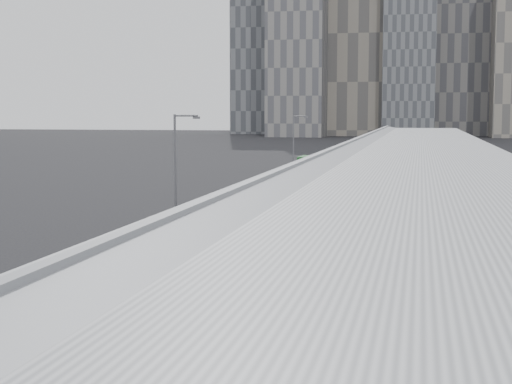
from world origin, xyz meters
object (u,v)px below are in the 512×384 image
(bus_6, at_px, (332,178))
(suv, at_px, (321,164))
(bus_4, at_px, (298,202))
(bus_1, at_px, (113,330))
(bus_5, at_px, (318,186))
(street_lamp_far, at_px, (295,144))
(bus_2, at_px, (202,261))
(bus_3, at_px, (260,225))
(shipping_container, at_px, (308,165))
(street_lamp_near, at_px, (177,168))

(bus_6, xyz_separation_m, suv, (-6.13, 37.66, -0.80))
(bus_4, distance_m, suv, 65.51)
(bus_1, distance_m, bus_6, 68.77)
(bus_5, distance_m, street_lamp_far, 24.08)
(bus_2, xyz_separation_m, suv, (-5.35, 93.49, -0.92))
(bus_1, distance_m, bus_5, 56.69)
(bus_3, distance_m, street_lamp_far, 53.45)
(bus_2, distance_m, bus_4, 28.28)
(shipping_container, bearing_deg, bus_2, -84.28)
(street_lamp_far, bearing_deg, shipping_container, 91.37)
(shipping_container, xyz_separation_m, suv, (0.66, 10.43, -0.58))
(bus_1, height_order, street_lamp_near, street_lamp_near)
(bus_4, height_order, street_lamp_near, street_lamp_near)
(bus_4, bearing_deg, bus_6, 85.41)
(bus_3, bearing_deg, bus_4, 83.90)
(bus_4, xyz_separation_m, suv, (-6.10, 65.22, -0.91))
(bus_2, distance_m, bus_3, 13.75)
(bus_3, height_order, street_lamp_near, street_lamp_near)
(bus_5, height_order, suv, bus_5)
(bus_2, relative_size, bus_6, 1.08)
(bus_1, height_order, street_lamp_far, street_lamp_far)
(bus_2, xyz_separation_m, bus_6, (0.79, 55.83, -0.13))
(bus_6, relative_size, street_lamp_far, 1.40)
(bus_2, xyz_separation_m, shipping_container, (-6.01, 83.06, -0.34))
(bus_4, bearing_deg, bus_1, -95.30)
(bus_2, bearing_deg, bus_3, 94.13)
(street_lamp_far, height_order, suv, street_lamp_far)
(suv, bearing_deg, bus_4, -92.22)
(street_lamp_far, xyz_separation_m, suv, (0.27, 26.76, -4.51))
(bus_2, relative_size, street_lamp_near, 1.46)
(street_lamp_near, bearing_deg, bus_6, 79.21)
(shipping_container, distance_m, suv, 10.46)
(street_lamp_far, bearing_deg, bus_6, -59.55)
(bus_2, bearing_deg, bus_6, 94.82)
(suv, bearing_deg, bus_5, -90.74)
(bus_2, relative_size, bus_5, 1.03)
(bus_3, bearing_deg, bus_6, 84.87)
(bus_1, relative_size, street_lamp_far, 1.33)
(suv, bearing_deg, shipping_container, -101.21)
(bus_1, height_order, bus_5, bus_5)
(bus_1, xyz_separation_m, suv, (-5.54, 106.43, -0.73))
(bus_5, height_order, shipping_container, bus_5)
(bus_3, distance_m, bus_6, 42.09)
(bus_3, relative_size, street_lamp_near, 1.43)
(shipping_container, bearing_deg, bus_6, -74.41)
(bus_3, distance_m, bus_4, 14.53)
(bus_1, distance_m, street_lamp_far, 79.97)
(bus_1, height_order, bus_3, bus_3)
(bus_4, distance_m, shipping_container, 55.21)
(suv, bearing_deg, bus_3, -93.47)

